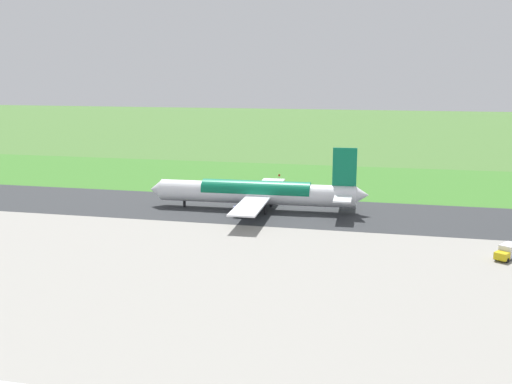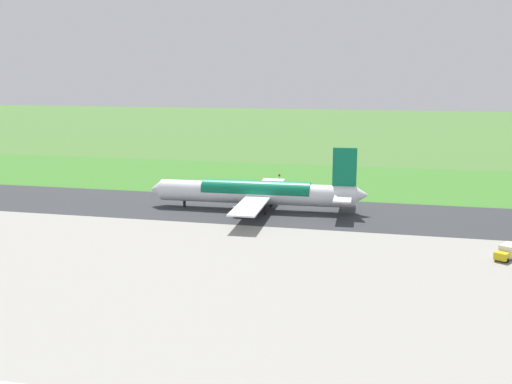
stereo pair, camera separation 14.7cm
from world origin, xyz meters
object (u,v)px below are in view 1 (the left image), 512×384
object	(u,v)px
service_truck_baggage	(507,252)
no_stopping_sign	(279,178)
airliner_main	(258,193)
traffic_cone_orange	(255,184)

from	to	relation	value
service_truck_baggage	no_stopping_sign	size ratio (longest dim) A/B	2.08
airliner_main	service_truck_baggage	xyz separation A→B (m)	(-52.11, 27.22, -2.95)
airliner_main	service_truck_baggage	size ratio (longest dim) A/B	8.86
service_truck_baggage	traffic_cone_orange	world-z (taller)	service_truck_baggage
traffic_cone_orange	no_stopping_sign	bearing A→B (deg)	-154.77
airliner_main	traffic_cone_orange	world-z (taller)	airliner_main
service_truck_baggage	traffic_cone_orange	size ratio (longest dim) A/B	11.09
no_stopping_sign	airliner_main	bearing A→B (deg)	91.82
service_truck_baggage	airliner_main	bearing A→B (deg)	-27.58
airliner_main	traffic_cone_orange	size ratio (longest dim) A/B	98.31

